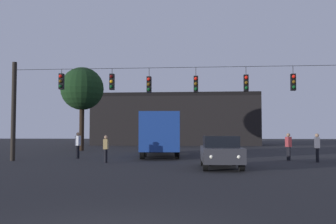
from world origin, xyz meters
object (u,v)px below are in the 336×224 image
Objects in this scene: pedestrian_crossing_center at (106,147)px; pedestrian_crossing_left at (317,146)px; pedestrian_crossing_right at (288,145)px; tree_left_silhouette at (82,89)px; car_near_right at (221,151)px; city_bus at (161,130)px; pedestrian_near_bus at (78,144)px.

pedestrian_crossing_left is at bearing 6.21° from pedestrian_crossing_center.
tree_left_silhouette is (-16.68, 12.00, 4.94)m from pedestrian_crossing_right.
pedestrian_crossing_left is 0.99× the size of pedestrian_crossing_right.
car_near_right is at bearing -143.56° from pedestrian_crossing_left.
car_near_right is at bearing -55.13° from tree_left_silhouette.
city_bus is at bearing 72.28° from pedestrian_crossing_center.
pedestrian_near_bus is at bearing -141.34° from city_bus.
pedestrian_crossing_left is (9.57, -6.08, -0.94)m from city_bus.
tree_left_silhouette is at bearing 124.87° from car_near_right.
city_bus is 6.54× the size of pedestrian_near_bus.
pedestrian_near_bus reaches higher than pedestrian_crossing_right.
tree_left_silhouette is (-8.39, 7.42, 4.01)m from city_bus.
pedestrian_crossing_left is 12.00m from pedestrian_crossing_center.
pedestrian_near_bus is at bearing 177.65° from pedestrian_crossing_right.
city_bus is at bearing 147.59° from pedestrian_crossing_left.
pedestrian_crossing_right is (4.37, 5.66, 0.14)m from car_near_right.
city_bus is 1.40× the size of tree_left_silhouette.
pedestrian_crossing_center is 0.92× the size of pedestrian_crossing_right.
tree_left_silhouette reaches higher than car_near_right.
car_near_right is 2.68× the size of pedestrian_crossing_left.
pedestrian_near_bus is (-8.96, 6.21, 0.17)m from car_near_right.
car_near_right is at bearing -34.72° from pedestrian_near_bus.
city_bus is 6.75× the size of pedestrian_crossing_right.
car_near_right is at bearing -127.67° from pedestrian_crossing_right.
pedestrian_crossing_left is 1.07× the size of pedestrian_crossing_center.
city_bus is 7.30× the size of pedestrian_crossing_center.
city_bus reaches higher than pedestrian_crossing_center.
pedestrian_crossing_center is (-2.36, -7.37, -1.01)m from city_bus.
tree_left_silhouette is at bearing 143.09° from pedestrian_crossing_left.
pedestrian_near_bus is (-2.69, 3.33, 0.12)m from pedestrian_crossing_center.
tree_left_silhouette reaches higher than pedestrian_crossing_center.
car_near_right is (3.92, -10.25, -1.07)m from city_bus.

